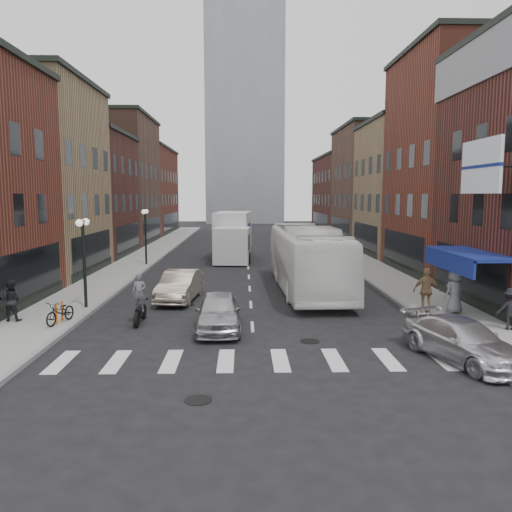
{
  "coord_description": "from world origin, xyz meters",
  "views": [
    {
      "loc": [
        -0.35,
        -18.07,
        5.15
      ],
      "look_at": [
        0.26,
        5.54,
        2.25
      ],
      "focal_mm": 35.0,
      "sensor_mm": 36.0,
      "label": 1
    }
  ],
  "objects_px": {
    "streetlamp_far": "(145,226)",
    "box_truck": "(233,236)",
    "sedan_left_near": "(218,311)",
    "ped_right_c": "(454,291)",
    "transit_bus": "(307,258)",
    "ped_right_b": "(427,290)",
    "billboard_sign": "(483,168)",
    "sedan_left_far": "(180,286)",
    "ped_left_solo": "(11,300)",
    "parked_bicycle": "(61,312)",
    "bike_rack": "(59,313)",
    "streetlamp_near": "(84,246)",
    "curb_car": "(463,340)",
    "ped_right_a": "(511,309)",
    "motorcycle_rider": "(140,300)"
  },
  "relations": [
    {
      "from": "streetlamp_far",
      "to": "box_truck",
      "type": "xyz_separation_m",
      "value": [
        6.22,
        3.52,
        -1.06
      ]
    },
    {
      "from": "box_truck",
      "to": "sedan_left_near",
      "type": "distance_m",
      "value": 20.92
    },
    {
      "from": "box_truck",
      "to": "ped_right_c",
      "type": "distance_m",
      "value": 21.45
    },
    {
      "from": "transit_bus",
      "to": "ped_right_b",
      "type": "bearing_deg",
      "value": -54.97
    },
    {
      "from": "billboard_sign",
      "to": "sedan_left_far",
      "type": "relative_size",
      "value": 0.84
    },
    {
      "from": "transit_bus",
      "to": "ped_left_solo",
      "type": "relative_size",
      "value": 7.54
    },
    {
      "from": "ped_right_b",
      "to": "ped_left_solo",
      "type": "bearing_deg",
      "value": 5.73
    },
    {
      "from": "parked_bicycle",
      "to": "billboard_sign",
      "type": "bearing_deg",
      "value": 12.26
    },
    {
      "from": "billboard_sign",
      "to": "sedan_left_near",
      "type": "relative_size",
      "value": 0.88
    },
    {
      "from": "bike_rack",
      "to": "parked_bicycle",
      "type": "bearing_deg",
      "value": -52.18
    },
    {
      "from": "ped_right_b",
      "to": "ped_right_c",
      "type": "height_order",
      "value": "ped_right_b"
    },
    {
      "from": "streetlamp_near",
      "to": "curb_car",
      "type": "bearing_deg",
      "value": -27.32
    },
    {
      "from": "sedan_left_far",
      "to": "ped_right_b",
      "type": "relative_size",
      "value": 2.3
    },
    {
      "from": "ped_left_solo",
      "to": "ped_right_b",
      "type": "xyz_separation_m",
      "value": [
        17.05,
        0.98,
        0.13
      ]
    },
    {
      "from": "ped_right_a",
      "to": "ped_right_c",
      "type": "height_order",
      "value": "ped_right_c"
    },
    {
      "from": "box_truck",
      "to": "ped_left_solo",
      "type": "height_order",
      "value": "box_truck"
    },
    {
      "from": "sedan_left_near",
      "to": "ped_right_c",
      "type": "xyz_separation_m",
      "value": [
        9.89,
        1.81,
        0.38
      ]
    },
    {
      "from": "parked_bicycle",
      "to": "ped_right_b",
      "type": "xyz_separation_m",
      "value": [
        14.95,
        1.44,
        0.51
      ]
    },
    {
      "from": "sedan_left_far",
      "to": "ped_right_c",
      "type": "relative_size",
      "value": 2.35
    },
    {
      "from": "bike_rack",
      "to": "sedan_left_near",
      "type": "relative_size",
      "value": 0.19
    },
    {
      "from": "bike_rack",
      "to": "ped_right_c",
      "type": "height_order",
      "value": "ped_right_c"
    },
    {
      "from": "box_truck",
      "to": "streetlamp_near",
      "type": "bearing_deg",
      "value": -104.6
    },
    {
      "from": "streetlamp_far",
      "to": "sedan_left_near",
      "type": "xyz_separation_m",
      "value": [
        6.08,
        -17.37,
        -2.2
      ]
    },
    {
      "from": "billboard_sign",
      "to": "parked_bicycle",
      "type": "height_order",
      "value": "billboard_sign"
    },
    {
      "from": "parked_bicycle",
      "to": "ped_left_solo",
      "type": "relative_size",
      "value": 1.04
    },
    {
      "from": "streetlamp_far",
      "to": "parked_bicycle",
      "type": "xyz_separation_m",
      "value": [
        -0.1,
        -16.83,
        -2.31
      ]
    },
    {
      "from": "billboard_sign",
      "to": "ped_left_solo",
      "type": "height_order",
      "value": "billboard_sign"
    },
    {
      "from": "ped_left_solo",
      "to": "billboard_sign",
      "type": "bearing_deg",
      "value": 178.5
    },
    {
      "from": "box_truck",
      "to": "ped_right_c",
      "type": "height_order",
      "value": "box_truck"
    },
    {
      "from": "bike_rack",
      "to": "sedan_left_far",
      "type": "height_order",
      "value": "sedan_left_far"
    },
    {
      "from": "ped_right_a",
      "to": "sedan_left_far",
      "type": "bearing_deg",
      "value": -15.82
    },
    {
      "from": "ped_right_c",
      "to": "parked_bicycle",
      "type": "bearing_deg",
      "value": -19.08
    },
    {
      "from": "sedan_left_near",
      "to": "parked_bicycle",
      "type": "distance_m",
      "value": 6.21
    },
    {
      "from": "ped_right_b",
      "to": "ped_right_c",
      "type": "xyz_separation_m",
      "value": [
        1.12,
        -0.17,
        -0.02
      ]
    },
    {
      "from": "ped_right_a",
      "to": "motorcycle_rider",
      "type": "bearing_deg",
      "value": 2.08
    },
    {
      "from": "streetlamp_far",
      "to": "parked_bicycle",
      "type": "height_order",
      "value": "streetlamp_far"
    },
    {
      "from": "transit_bus",
      "to": "sedan_left_near",
      "type": "bearing_deg",
      "value": -120.74
    },
    {
      "from": "streetlamp_far",
      "to": "motorcycle_rider",
      "type": "xyz_separation_m",
      "value": [
        2.88,
        -16.34,
        -1.96
      ]
    },
    {
      "from": "bike_rack",
      "to": "box_truck",
      "type": "xyz_separation_m",
      "value": [
        6.42,
        20.22,
        1.3
      ]
    },
    {
      "from": "sedan_left_far",
      "to": "parked_bicycle",
      "type": "bearing_deg",
      "value": -123.74
    },
    {
      "from": "ped_left_solo",
      "to": "curb_car",
      "type": "bearing_deg",
      "value": 165.44
    },
    {
      "from": "streetlamp_far",
      "to": "curb_car",
      "type": "distance_m",
      "value": 25.41
    },
    {
      "from": "ped_left_solo",
      "to": "ped_right_c",
      "type": "relative_size",
      "value": 0.88
    },
    {
      "from": "ped_left_solo",
      "to": "transit_bus",
      "type": "bearing_deg",
      "value": -149.51
    },
    {
      "from": "streetlamp_near",
      "to": "ped_right_b",
      "type": "distance_m",
      "value": 15.03
    },
    {
      "from": "motorcycle_rider",
      "to": "transit_bus",
      "type": "height_order",
      "value": "transit_bus"
    },
    {
      "from": "ped_right_c",
      "to": "sedan_left_near",
      "type": "bearing_deg",
      "value": -13.23
    },
    {
      "from": "sedan_left_near",
      "to": "parked_bicycle",
      "type": "height_order",
      "value": "sedan_left_near"
    },
    {
      "from": "sedan_left_near",
      "to": "ped_right_b",
      "type": "relative_size",
      "value": 2.18
    },
    {
      "from": "streetlamp_near",
      "to": "streetlamp_far",
      "type": "xyz_separation_m",
      "value": [
        0.0,
        14.0,
        0.0
      ]
    }
  ]
}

